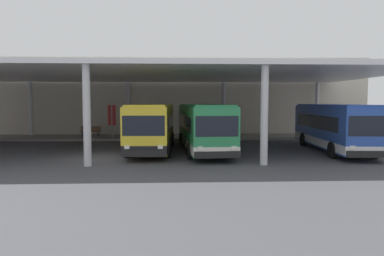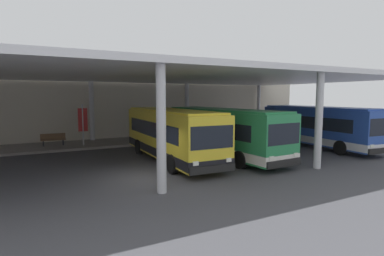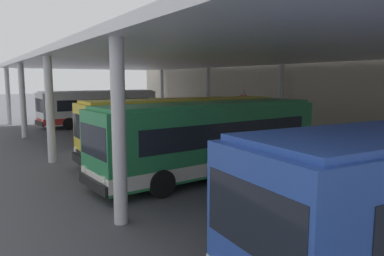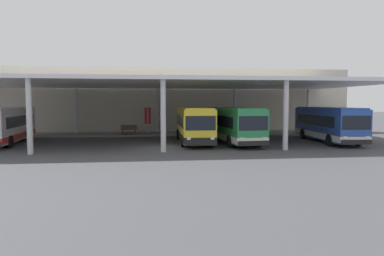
% 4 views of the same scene
% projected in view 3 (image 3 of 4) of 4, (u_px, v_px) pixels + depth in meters
% --- Properties ---
extents(ground_plane, '(200.00, 200.00, 0.00)m').
position_uv_depth(ground_plane, '(101.00, 157.00, 19.54)').
color(ground_plane, '#47474C').
extents(platform_kerb, '(42.00, 4.50, 0.18)m').
position_uv_depth(platform_kerb, '(262.00, 137.00, 25.79)').
color(platform_kerb, gray).
rests_on(platform_kerb, ground).
extents(station_building_facade, '(48.00, 1.60, 7.75)m').
position_uv_depth(station_building_facade, '(295.00, 83.00, 27.02)').
color(station_building_facade, beige).
rests_on(station_building_facade, ground).
extents(canopy_shelter, '(40.00, 17.00, 5.55)m').
position_uv_depth(canopy_shelter, '(187.00, 60.00, 21.78)').
color(canopy_shelter, silver).
rests_on(canopy_shelter, ground).
extents(bus_nearest_bay, '(3.28, 10.68, 3.17)m').
position_uv_depth(bus_nearest_bay, '(99.00, 107.00, 32.89)').
color(bus_nearest_bay, white).
rests_on(bus_nearest_bay, ground).
extents(bus_second_bay, '(2.91, 10.59, 3.17)m').
position_uv_depth(bus_second_bay, '(183.00, 128.00, 18.62)').
color(bus_second_bay, yellow).
rests_on(bus_second_bay, ground).
extents(bus_middle_bay, '(3.19, 10.67, 3.17)m').
position_uv_depth(bus_middle_bay, '(211.00, 138.00, 15.40)').
color(bus_middle_bay, '#28844C').
rests_on(bus_middle_bay, ground).
extents(bench_waiting, '(1.80, 0.45, 0.92)m').
position_uv_depth(bench_waiting, '(234.00, 124.00, 28.46)').
color(bench_waiting, brown).
rests_on(bench_waiting, platform_kerb).
extents(banner_sign, '(0.70, 0.12, 3.20)m').
position_uv_depth(banner_sign, '(243.00, 110.00, 26.06)').
color(banner_sign, '#B2B2B7').
rests_on(banner_sign, platform_kerb).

